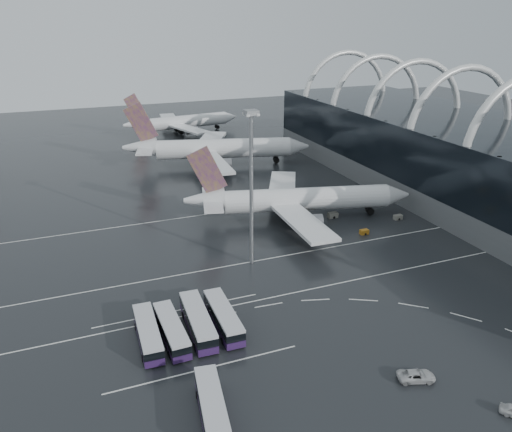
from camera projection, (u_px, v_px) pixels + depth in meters
name	position (u px, v px, depth m)	size (l,w,h in m)	color
ground	(306.00, 284.00, 91.88)	(420.00, 420.00, 0.00)	black
terminal	(490.00, 165.00, 125.90)	(42.00, 160.00, 34.90)	#515356
lane_marking_near	(311.00, 289.00, 90.16)	(120.00, 0.25, 0.01)	silver
lane_marking_mid	(279.00, 257.00, 102.22)	(120.00, 0.25, 0.01)	silver
lane_marking_far	(234.00, 210.00, 126.35)	(120.00, 0.25, 0.01)	silver
bus_bay_line_south	(205.00, 369.00, 69.91)	(28.00, 0.25, 0.01)	silver
bus_bay_line_north	(178.00, 310.00, 83.69)	(28.00, 0.25, 0.01)	silver
airliner_main	(295.00, 200.00, 119.80)	(54.65, 47.23, 18.70)	white
airliner_gate_b	(214.00, 149.00, 162.58)	(59.87, 53.07, 21.07)	white
airliner_gate_c	(181.00, 122.00, 207.04)	(49.49, 45.36, 17.62)	white
bus_row_near_a	(148.00, 333.00, 74.81)	(3.43, 12.98, 3.17)	#301645
bus_row_near_b	(172.00, 330.00, 75.61)	(3.26, 12.79, 3.13)	#301645
bus_row_near_c	(198.00, 321.00, 77.53)	(3.80, 13.97, 3.41)	#301645
bus_row_near_d	(223.00, 317.00, 78.69)	(3.42, 13.34, 3.27)	#301645
bus_row_far_b	(212.00, 408.00, 60.55)	(4.67, 12.99, 3.13)	#301645
van_curve_a	(416.00, 376.00, 67.50)	(2.37, 5.13, 1.43)	silver
floodlight_mast	(251.00, 171.00, 92.55)	(2.33, 2.33, 30.39)	gray
gse_cart_belly_a	(364.00, 232.00, 112.56)	(1.95, 1.15, 1.06)	#AB6A16
gse_cart_belly_b	(333.00, 215.00, 121.67)	(2.37, 1.40, 1.29)	slate
gse_cart_belly_c	(308.00, 229.00, 113.94)	(2.35, 1.39, 1.28)	#AB6A16
gse_cart_belly_d	(398.00, 217.00, 120.66)	(2.05, 1.21, 1.12)	slate
gse_cart_belly_e	(302.00, 218.00, 120.05)	(2.15, 1.27, 1.17)	#AB6A16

